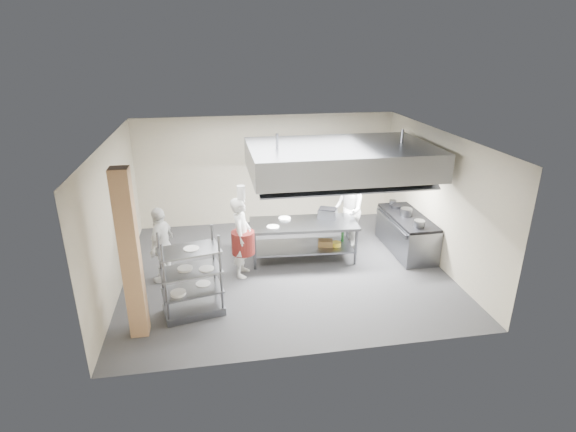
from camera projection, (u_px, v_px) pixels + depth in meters
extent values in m
plane|color=#333335|center=(285.00, 269.00, 10.14)|extent=(7.00, 7.00, 0.00)
plane|color=silver|center=(285.00, 137.00, 9.05)|extent=(7.00, 7.00, 0.00)
plane|color=#BBB095|center=(267.00, 170.00, 12.35)|extent=(7.00, 0.00, 7.00)
plane|color=#BBB095|center=(114.00, 217.00, 9.04)|extent=(0.00, 6.00, 6.00)
plane|color=#BBB095|center=(437.00, 198.00, 10.15)|extent=(0.00, 6.00, 6.00)
cube|color=tan|center=(130.00, 256.00, 7.39)|extent=(0.30, 0.30, 3.00)
cube|color=slate|center=(340.00, 159.00, 9.84)|extent=(4.00, 2.50, 0.60)
cube|color=white|center=(300.00, 175.00, 9.82)|extent=(1.60, 0.12, 0.04)
cube|color=white|center=(378.00, 171.00, 10.10)|extent=(1.60, 0.12, 0.04)
cube|color=slate|center=(332.00, 169.00, 12.49)|extent=(1.50, 0.28, 0.04)
cube|color=slate|center=(303.00, 224.00, 10.35)|extent=(2.52, 1.18, 0.06)
cube|color=slate|center=(303.00, 246.00, 10.56)|extent=(2.32, 1.06, 0.04)
cube|color=slate|center=(406.00, 234.00, 10.93)|extent=(0.80, 2.00, 0.84)
cube|color=black|center=(408.00, 217.00, 10.77)|extent=(0.78, 1.96, 0.06)
imported|color=white|center=(242.00, 237.00, 9.60)|extent=(0.57, 0.73, 1.78)
imported|color=white|center=(347.00, 210.00, 10.94)|extent=(0.78, 0.98, 1.93)
imported|color=silver|center=(162.00, 245.00, 9.41)|extent=(0.69, 1.05, 1.65)
cube|color=gray|center=(328.00, 213.00, 10.59)|extent=(0.53, 0.48, 0.21)
cube|color=#98693D|center=(325.00, 243.00, 10.52)|extent=(0.38, 0.31, 0.15)
cylinder|color=gray|center=(406.00, 212.00, 10.73)|extent=(0.27, 0.27, 0.19)
cylinder|color=white|center=(192.00, 289.00, 8.32)|extent=(0.28, 0.28, 0.05)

